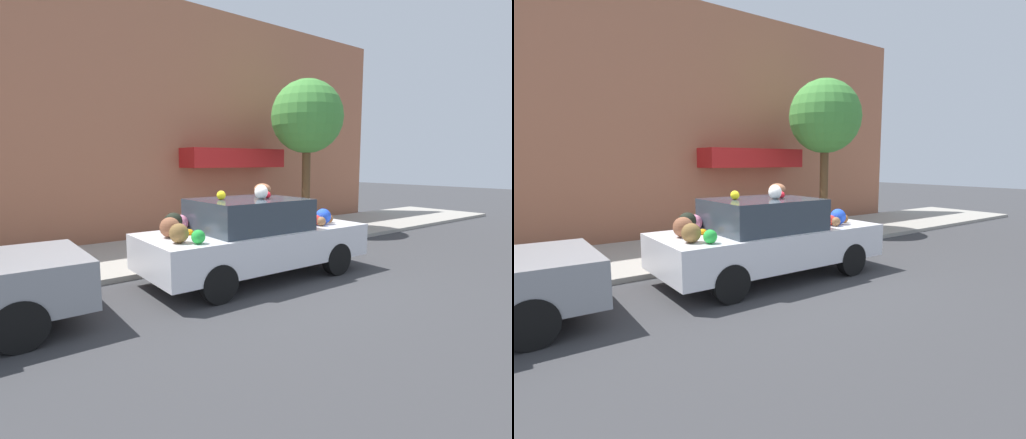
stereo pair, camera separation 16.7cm
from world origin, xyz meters
The scene contains 6 objects.
ground_plane centered at (0.00, 0.00, 0.00)m, with size 60.00×60.00×0.00m, color #38383A.
sidewalk_curb centered at (0.00, 2.70, 0.05)m, with size 24.00×3.20×0.10m.
building_facade centered at (0.11, 4.92, 3.17)m, with size 18.00×1.20×6.42m.
street_tree centered at (4.00, 2.79, 3.32)m, with size 2.07×2.07×4.28m.
fire_hydrant centered at (2.46, 1.60, 0.45)m, with size 0.20×0.20×0.70m.
art_car centered at (-0.05, -0.02, 0.74)m, with size 4.10×1.78×1.66m.
Camera 2 is at (-4.13, -5.68, 2.05)m, focal length 28.00 mm.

